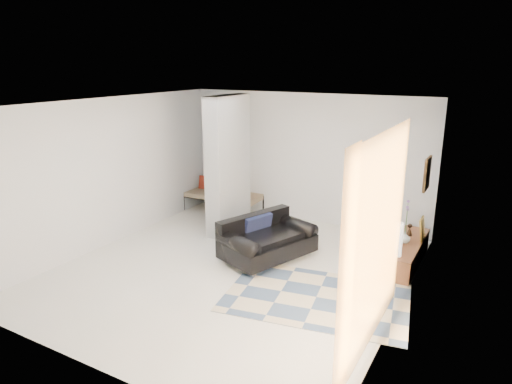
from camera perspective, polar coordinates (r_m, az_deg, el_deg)
The scene contains 17 objects.
floor at distance 7.91m, azimuth -2.83°, elevation -9.68°, with size 6.00×6.00×0.00m, color white.
ceiling at distance 7.16m, azimuth -3.14°, elevation 10.96°, with size 6.00×6.00×0.00m, color white.
wall_back at distance 10.01m, azimuth 6.20°, elevation 4.21°, with size 6.00×6.00×0.00m, color white.
wall_front at distance 5.27m, azimuth -20.71°, elevation -7.66°, with size 6.00×6.00×0.00m, color white.
wall_left at distance 9.14m, azimuth -17.77°, elevation 2.41°, with size 6.00×6.00×0.00m, color white.
wall_right at distance 6.45m, azimuth 18.23°, elevation -3.13°, with size 6.00×6.00×0.00m, color white.
partition_column at distance 9.30m, azimuth -3.49°, elevation 3.37°, with size 0.35×1.20×2.80m, color #9EA2A5.
hallway_door at distance 11.03m, azimuth -4.04°, elevation 3.33°, with size 0.85×0.06×2.04m, color silver.
curtain at distance 5.39m, azimuth 14.98°, elevation -6.06°, with size 2.55×2.55×0.00m, color #F8A941.
wall_art at distance 8.01m, azimuth 20.62°, elevation 2.15°, with size 0.04×0.45×0.55m, color #3F2711.
media_console at distance 8.48m, azimuth 18.33°, elevation -7.20°, with size 0.45×1.77×0.80m.
loveseat at distance 8.22m, azimuth 1.20°, elevation -5.96°, with size 1.47×1.87×0.76m.
daybed at distance 10.81m, azimuth -4.18°, elevation -0.24°, with size 1.82×0.83×0.77m.
area_rug at distance 7.10m, azimuth 7.55°, elevation -12.92°, with size 2.68×1.78×0.01m, color beige.
cylinder_lamp at distance 7.68m, azimuth 17.48°, elevation -5.69°, with size 0.10×0.10×0.57m, color silver.
bronze_figurine at distance 8.69m, azimuth 18.64°, elevation -4.48°, with size 0.11×0.11×0.22m, color black, non-canonical shape.
vase at distance 8.33m, azimuth 18.10°, elevation -5.40°, with size 0.19×0.19×0.20m, color silver.
Camera 1 is at (3.81, -6.03, 3.42)m, focal length 32.00 mm.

